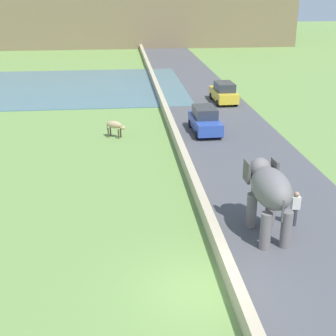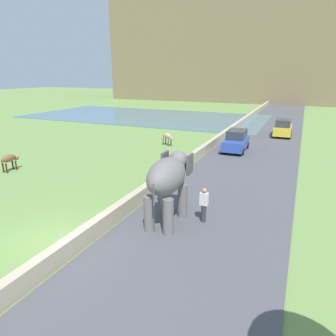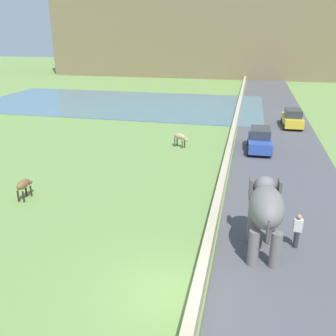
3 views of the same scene
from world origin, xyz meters
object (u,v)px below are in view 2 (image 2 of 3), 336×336
Objects in this scene: car_blue at (236,141)px; cow_tan at (167,136)px; person_beside_elephant at (204,204)px; car_yellow at (283,128)px; elephant at (169,179)px; cow_brown at (9,159)px.

car_blue reaches higher than cow_tan.
cow_tan is (-6.19, -0.40, -0.06)m from car_blue.
car_yellow is (1.73, 21.85, 0.03)m from person_beside_elephant.
person_beside_elephant is (1.43, 0.57, -1.16)m from elephant.
car_yellow is (3.16, 22.42, -1.14)m from elephant.
car_blue reaches higher than cow_brown.
elephant is 15.10m from cow_tan.
car_blue is (-1.43, 13.56, 0.03)m from person_beside_elephant.
car_yellow reaches higher than cow_tan.
person_beside_elephant is 21.92m from car_yellow.
elephant is 0.86× the size of car_yellow.
elephant is 2.52× the size of cow_tan.
cow_tan is (-6.19, 13.72, -1.20)m from elephant.
person_beside_elephant is 0.40× the size of car_blue.
car_yellow reaches higher than person_beside_elephant.
cow_brown is (-14.24, 1.85, -0.04)m from person_beside_elephant.
person_beside_elephant is at bearing 21.68° from elephant.
elephant reaches higher than cow_brown.
elephant is at bearing -65.74° from cow_tan.
cow_tan is at bearing 59.64° from cow_brown.
car_blue is (0.01, 14.13, -1.14)m from elephant.
car_blue and car_yellow have the same top height.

